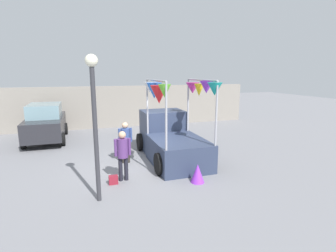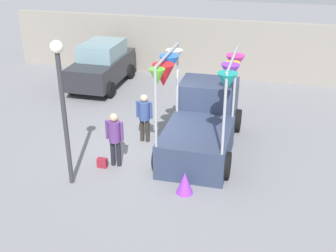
% 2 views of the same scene
% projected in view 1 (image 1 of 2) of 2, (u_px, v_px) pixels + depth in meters
% --- Properties ---
extents(ground_plane, '(60.00, 60.00, 0.00)m').
position_uv_depth(ground_plane, '(142.00, 166.00, 9.77)').
color(ground_plane, slate).
extents(vendor_truck, '(2.47, 4.09, 3.20)m').
position_uv_depth(vendor_truck, '(170.00, 135.00, 10.66)').
color(vendor_truck, '#2D3851').
rests_on(vendor_truck, ground).
extents(parked_car, '(1.88, 4.00, 1.88)m').
position_uv_depth(parked_car, '(46.00, 122.00, 13.27)').
color(parked_car, '#26262B').
rests_on(parked_car, ground).
extents(person_customer, '(0.53, 0.34, 1.63)m').
position_uv_depth(person_customer, '(123.00, 151.00, 8.30)').
color(person_customer, black).
rests_on(person_customer, ground).
extents(person_vendor, '(0.53, 0.34, 1.59)m').
position_uv_depth(person_vendor, '(125.00, 139.00, 9.97)').
color(person_vendor, '#2D2823').
rests_on(person_vendor, ground).
extents(handbag, '(0.28, 0.16, 0.28)m').
position_uv_depth(handbag, '(113.00, 180.00, 8.18)').
color(handbag, maroon).
rests_on(handbag, ground).
extents(street_lamp, '(0.32, 0.32, 3.88)m').
position_uv_depth(street_lamp, '(94.00, 108.00, 6.66)').
color(street_lamp, '#333338').
rests_on(street_lamp, ground).
extents(brick_boundary_wall, '(18.00, 0.36, 2.60)m').
position_uv_depth(brick_boundary_wall, '(115.00, 107.00, 16.61)').
color(brick_boundary_wall, gray).
rests_on(brick_boundary_wall, ground).
extents(folded_kite_bundle_violet, '(0.59, 0.59, 0.60)m').
position_uv_depth(folded_kite_bundle_violet, '(198.00, 173.00, 8.29)').
color(folded_kite_bundle_violet, purple).
rests_on(folded_kite_bundle_violet, ground).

